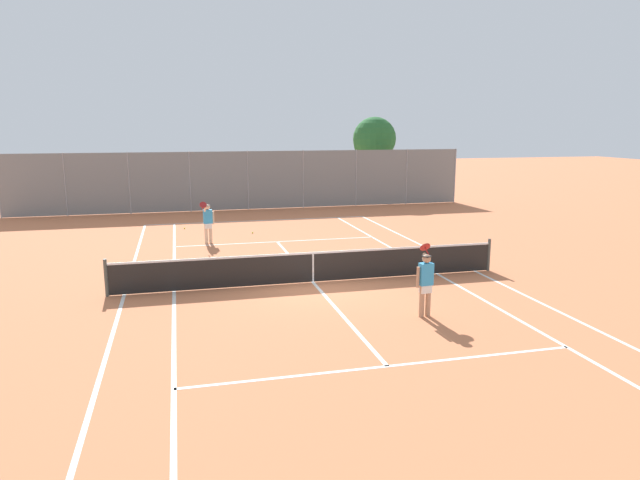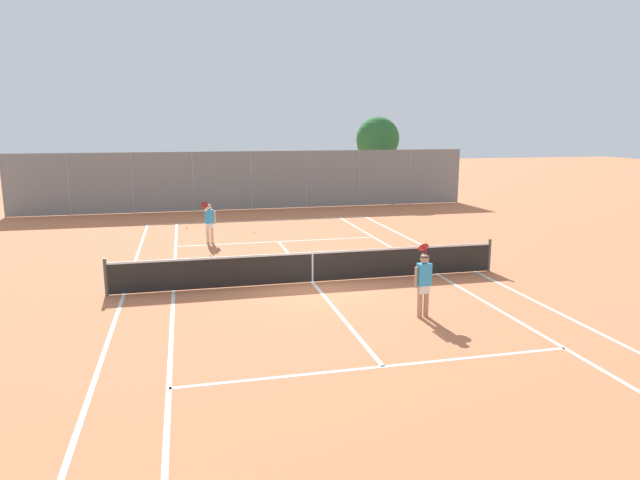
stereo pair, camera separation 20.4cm
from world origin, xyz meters
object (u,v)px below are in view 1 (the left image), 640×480
loose_tennis_ball_0 (343,258)px  tennis_net (313,266)px  player_near_side (425,281)px  player_far_left (208,221)px  tree_behind_left (373,140)px  loose_tennis_ball_1 (157,270)px  loose_tennis_ball_3 (185,228)px  loose_tennis_ball_4 (191,286)px  loose_tennis_ball_2 (253,233)px

loose_tennis_ball_0 → tennis_net: bearing=-122.6°
player_near_side → player_far_left: same height
tennis_net → tree_behind_left: tree_behind_left is taller
player_near_side → loose_tennis_ball_1: player_near_side is taller
loose_tennis_ball_3 → tree_behind_left: size_ratio=0.01×
tennis_net → loose_tennis_ball_1: tennis_net is taller
player_far_left → loose_tennis_ball_4: size_ratio=26.88×
loose_tennis_ball_1 → loose_tennis_ball_4: 2.47m
loose_tennis_ball_2 → loose_tennis_ball_0: bearing=-66.6°
loose_tennis_ball_4 → loose_tennis_ball_1: bearing=115.4°
player_near_side → player_far_left: size_ratio=1.00×
loose_tennis_ball_1 → loose_tennis_ball_4: bearing=-64.6°
loose_tennis_ball_4 → player_far_left: bearing=82.3°
player_near_side → loose_tennis_ball_2: (-2.73, 12.25, -0.89)m
tennis_net → loose_tennis_ball_4: 3.67m
tennis_net → loose_tennis_ball_4: (-3.63, 0.32, -0.48)m
player_far_left → loose_tennis_ball_0: player_far_left is taller
tennis_net → loose_tennis_ball_3: bearing=109.4°
player_far_left → loose_tennis_ball_0: size_ratio=26.88×
loose_tennis_ball_0 → loose_tennis_ball_4: size_ratio=1.00×
loose_tennis_ball_3 → tree_behind_left: 15.12m
loose_tennis_ball_1 → loose_tennis_ball_4: same height
loose_tennis_ball_3 → loose_tennis_ball_4: same height
loose_tennis_ball_0 → loose_tennis_ball_2: bearing=113.4°
player_far_left → tree_behind_left: size_ratio=0.34×
tree_behind_left → player_near_side: bearing=-106.0°
loose_tennis_ball_0 → loose_tennis_ball_3: size_ratio=1.00×
player_near_side → loose_tennis_ball_4: bearing=144.1°
loose_tennis_ball_0 → loose_tennis_ball_2: same height
tennis_net → player_near_side: size_ratio=6.76×
player_near_side → loose_tennis_ball_1: 9.22m
loose_tennis_ball_0 → player_far_left: bearing=138.2°
tennis_net → loose_tennis_ball_1: (-4.69, 2.55, -0.48)m
tennis_net → loose_tennis_ball_3: (-3.67, 10.39, -0.48)m
player_near_side → tree_behind_left: bearing=74.0°
loose_tennis_ball_1 → loose_tennis_ball_2: 7.14m
player_near_side → loose_tennis_ball_1: size_ratio=26.88×
player_far_left → loose_tennis_ball_4: 6.56m
player_far_left → tree_behind_left: bearing=46.9°
loose_tennis_ball_2 → loose_tennis_ball_4: same height
loose_tennis_ball_0 → loose_tennis_ball_4: 5.90m
loose_tennis_ball_2 → loose_tennis_ball_4: bearing=-109.4°
player_near_side → loose_tennis_ball_3: (-5.65, 14.15, -0.89)m
player_near_side → tennis_net: bearing=117.8°
player_far_left → loose_tennis_ball_3: bearing=104.0°
loose_tennis_ball_1 → loose_tennis_ball_3: size_ratio=1.00×
player_near_side → loose_tennis_ball_2: size_ratio=26.88×
player_near_side → loose_tennis_ball_0: player_near_side is taller
loose_tennis_ball_2 → tree_behind_left: size_ratio=0.01×
tree_behind_left → player_far_left: bearing=-133.1°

